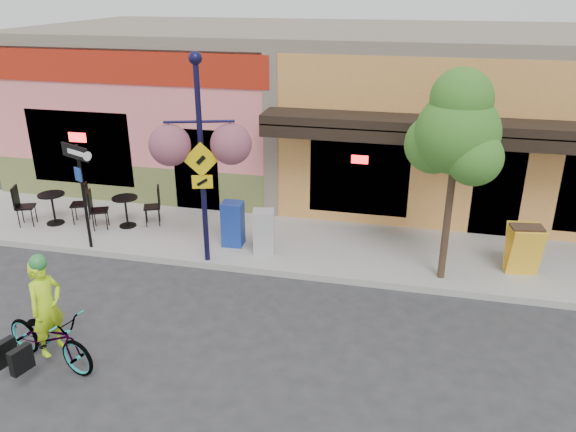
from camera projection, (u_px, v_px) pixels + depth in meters
The scene contains 14 objects.
ground at pixel (277, 289), 11.26m from camera, with size 90.00×90.00×0.00m, color #2D2D30.
sidewalk at pixel (298, 244), 13.03m from camera, with size 24.00×3.00×0.15m, color #9E9B93.
curb at pixel (283, 273), 11.73m from camera, with size 24.00×0.12×0.15m, color #A8A59E.
building at pixel (336, 105), 17.14m from camera, with size 18.20×8.20×4.50m, color #F27778, non-canonical shape.
bicycle at pixel (50, 337), 8.89m from camera, with size 0.64×1.85×0.97m, color #9A1A0E.
cyclist_rider at pixel (49, 321), 8.76m from camera, with size 0.58×0.38×1.59m, color #C6FD1A.
lamp_post at pixel (202, 163), 11.31m from camera, with size 1.40×0.56×4.37m, color #121136, non-canonical shape.
one_way_sign at pixel (84, 198), 12.27m from camera, with size 0.92×0.20×2.39m, color black, non-canonical shape.
cafe_set_left at pixel (53, 204), 13.77m from camera, with size 1.70×0.85×1.02m, color black, non-canonical shape.
cafe_set_right at pixel (126, 207), 13.62m from camera, with size 1.65×0.82×0.99m, color black, non-canonical shape.
newspaper_box_blue at pixel (233, 224), 12.65m from camera, with size 0.46×0.41×1.02m, color #193698, non-canonical shape.
newspaper_box_grey at pixel (264, 231), 12.32m from camera, with size 0.45×0.41×0.97m, color #A7A7A7, non-canonical shape.
street_tree at pixel (452, 178), 10.61m from camera, with size 1.65×1.65×4.23m, color #3D7A26, non-canonical shape.
sandwich_board at pixel (526, 254), 11.23m from camera, with size 0.63×0.46×1.05m, color yellow, non-canonical shape.
Camera 1 is at (2.44, -9.53, 5.67)m, focal length 35.00 mm.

